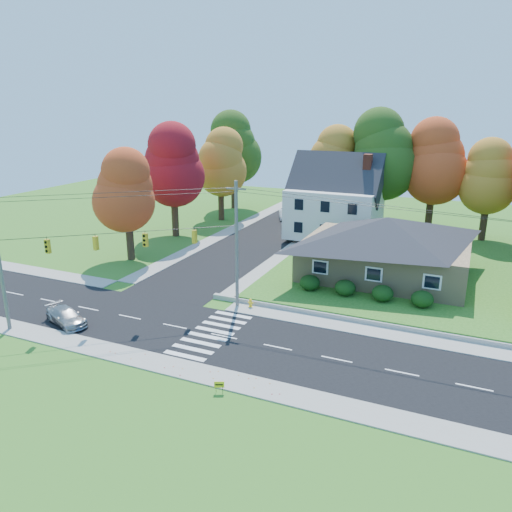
{
  "coord_description": "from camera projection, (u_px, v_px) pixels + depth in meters",
  "views": [
    {
      "loc": [
        14.74,
        -27.76,
        15.48
      ],
      "look_at": [
        -1.12,
        8.0,
        3.45
      ],
      "focal_mm": 35.0,
      "sensor_mm": 36.0,
      "label": 1
    }
  ],
  "objects": [
    {
      "name": "white_car",
      "position": [
        284.0,
        215.0,
        69.23
      ],
      "size": [
        2.71,
        3.94,
        1.23
      ],
      "primitive_type": "imported",
      "rotation": [
        0.0,
        0.0,
        0.42
      ],
      "color": "white",
      "rests_on": "road_cross"
    },
    {
      "name": "tree_west_1",
      "position": [
        173.0,
        166.0,
        58.22
      ],
      "size": [
        7.28,
        7.28,
        13.56
      ],
      "color": "#3F2A19",
      "rests_on": "ground"
    },
    {
      "name": "tree_west_0",
      "position": [
        126.0,
        191.0,
        49.48
      ],
      "size": [
        6.16,
        6.16,
        11.47
      ],
      "color": "#3F2A19",
      "rests_on": "ground"
    },
    {
      "name": "ground",
      "position": [
        224.0,
        336.0,
        34.52
      ],
      "size": [
        120.0,
        120.0,
        0.0
      ],
      "primitive_type": "plane",
      "color": "#3D7923"
    },
    {
      "name": "yard_sign",
      "position": [
        219.0,
        385.0,
        27.66
      ],
      "size": [
        0.53,
        0.26,
        0.71
      ],
      "color": "black",
      "rests_on": "ground"
    },
    {
      "name": "sidewalk_south",
      "position": [
        186.0,
        370.0,
        30.13
      ],
      "size": [
        90.0,
        2.0,
        0.08
      ],
      "primitive_type": "cube",
      "color": "#9C9A90",
      "rests_on": "ground"
    },
    {
      "name": "road_main",
      "position": [
        224.0,
        336.0,
        34.51
      ],
      "size": [
        90.0,
        8.0,
        0.02
      ],
      "primitive_type": "cube",
      "color": "black",
      "rests_on": "ground"
    },
    {
      "name": "colonial_house",
      "position": [
        335.0,
        201.0,
        57.62
      ],
      "size": [
        10.4,
        8.4,
        9.6
      ],
      "color": "silver",
      "rests_on": "lawn"
    },
    {
      "name": "road_cross",
      "position": [
        264.0,
        236.0,
        60.33
      ],
      "size": [
        8.0,
        44.0,
        0.02
      ],
      "primitive_type": "cube",
      "color": "black",
      "rests_on": "ground"
    },
    {
      "name": "tree_lot_2",
      "position": [
        435.0,
        162.0,
        57.71
      ],
      "size": [
        7.28,
        7.28,
        13.56
      ],
      "color": "#3F2A19",
      "rests_on": "lawn"
    },
    {
      "name": "traffic_infrastructure",
      "position": [
        230.0,
        260.0,
        34.24
      ],
      "size": [
        38.1,
        10.66,
        10.0
      ],
      "color": "#666059",
      "rests_on": "ground"
    },
    {
      "name": "lawn",
      "position": [
        445.0,
        269.0,
        47.75
      ],
      "size": [
        30.0,
        30.0,
        0.5
      ],
      "primitive_type": "cube",
      "color": "#3D7923",
      "rests_on": "ground"
    },
    {
      "name": "silver_sedan",
      "position": [
        66.0,
        316.0,
        36.26
      ],
      "size": [
        4.4,
        2.98,
        1.18
      ],
      "primitive_type": "imported",
      "rotation": [
        0.0,
        0.0,
        1.21
      ],
      "color": "#A0A0A0",
      "rests_on": "road_main"
    },
    {
      "name": "tree_west_3",
      "position": [
        233.0,
        148.0,
        74.15
      ],
      "size": [
        7.84,
        7.84,
        14.6
      ],
      "color": "#3F2A19",
      "rests_on": "ground"
    },
    {
      "name": "sidewalk_north",
      "position": [
        254.0,
        310.0,
        38.87
      ],
      "size": [
        90.0,
        2.0,
        0.08
      ],
      "primitive_type": "cube",
      "color": "#9C9A90",
      "rests_on": "ground"
    },
    {
      "name": "tree_lot_1",
      "position": [
        381.0,
        155.0,
        58.97
      ],
      "size": [
        7.84,
        7.84,
        14.6
      ],
      "color": "#3F2A19",
      "rests_on": "lawn"
    },
    {
      "name": "ranch_house",
      "position": [
        386.0,
        246.0,
        44.43
      ],
      "size": [
        14.6,
        10.6,
        5.4
      ],
      "color": "tan",
      "rests_on": "lawn"
    },
    {
      "name": "tree_lot_3",
      "position": [
        490.0,
        177.0,
        54.9
      ],
      "size": [
        6.16,
        6.16,
        11.47
      ],
      "color": "#3F2A19",
      "rests_on": "lawn"
    },
    {
      "name": "tree_lot_0",
      "position": [
        333.0,
        163.0,
        62.55
      ],
      "size": [
        6.72,
        6.72,
        12.51
      ],
      "color": "#3F2A19",
      "rests_on": "lawn"
    },
    {
      "name": "hedge_row",
      "position": [
        364.0,
        290.0,
        39.84
      ],
      "size": [
        10.7,
        1.7,
        1.27
      ],
      "color": "#163A10",
      "rests_on": "lawn"
    },
    {
      "name": "tree_west_2",
      "position": [
        220.0,
        163.0,
        66.77
      ],
      "size": [
        6.72,
        6.72,
        12.51
      ],
      "color": "#3F2A19",
      "rests_on": "ground"
    },
    {
      "name": "fire_hydrant",
      "position": [
        251.0,
        303.0,
        39.27
      ],
      "size": [
        0.43,
        0.34,
        0.76
      ],
      "color": "yellow",
      "rests_on": "ground"
    }
  ]
}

